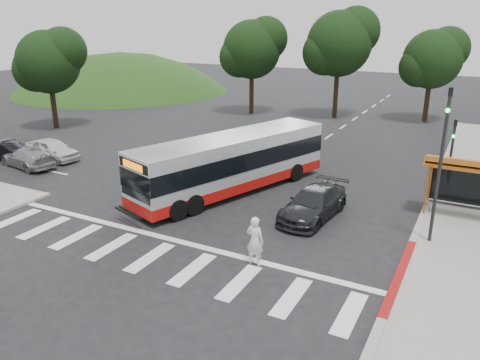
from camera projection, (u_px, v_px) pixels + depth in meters
The scene contains 19 objects.
ground at pixel (215, 214), 22.67m from camera, with size 140.00×140.00×0.00m, color black.
sidewalk_east at pixel (473, 198), 24.49m from camera, with size 4.00×40.00×0.12m, color gray.
curb_east at pixel (433, 192), 25.36m from camera, with size 0.30×40.00×0.15m, color #9E9991.
curb_east_red at pixel (399, 276), 17.00m from camera, with size 0.32×6.00×0.15m, color maroon.
hillside_nw at pixel (123, 91), 61.90m from camera, with size 44.00×44.00×10.00m, color #174014.
crosswalk_ladder at pixel (150, 257), 18.49m from camera, with size 18.00×2.60×0.01m, color silver.
bus_shelter at pixel (473, 171), 21.41m from camera, with size 4.20×1.60×2.86m.
traffic_signal_ne_tall at pixel (442, 154), 18.42m from camera, with size 0.18×0.37×6.50m.
traffic_signal_ne_short at pixel (452, 148), 24.73m from camera, with size 0.18×0.37×4.00m.
tree_north_a at pixel (340, 43), 43.08m from camera, with size 6.60×6.15×10.17m.
tree_north_b at pixel (433, 58), 41.63m from camera, with size 5.72×5.33×8.43m.
tree_north_c at pixel (253, 48), 45.14m from camera, with size 6.16×5.74×9.30m.
tree_west_a at pixel (49, 61), 38.94m from camera, with size 5.72×5.33×8.43m.
transit_bus at pixel (232, 164), 25.18m from camera, with size 2.59×11.97×3.09m, color silver, non-canonical shape.
pedestrian at pixel (255, 241), 17.67m from camera, with size 0.72×0.47×1.97m, color white.
dark_sedan at pixel (313, 203), 22.05m from camera, with size 1.95×4.81×1.39m, color #222427.
west_car_white at pixel (52, 149), 31.22m from camera, with size 1.68×4.17×1.42m, color silver.
west_car_black at pixel (9, 151), 31.14m from camera, with size 1.38×3.95×1.30m, color black.
west_car_silver at pixel (28, 157), 29.66m from camera, with size 1.78×4.37×1.27m, color #939597.
Camera 1 is at (10.85, -17.92, 8.90)m, focal length 35.00 mm.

